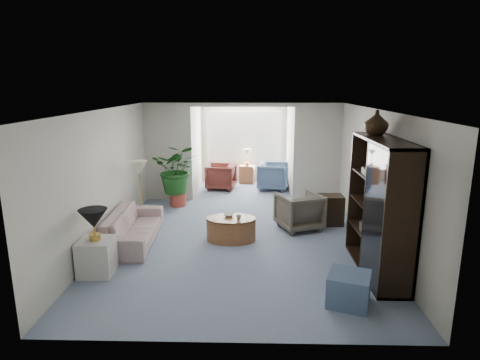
{
  "coord_description": "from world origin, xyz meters",
  "views": [
    {
      "loc": [
        0.2,
        -7.12,
        2.92
      ],
      "look_at": [
        0.0,
        0.6,
        1.1
      ],
      "focal_mm": 30.11,
      "sensor_mm": 36.0,
      "label": 1
    }
  ],
  "objects_px": {
    "end_table": "(97,257)",
    "coffee_table": "(231,229)",
    "sunroom_chair_blue": "(273,176)",
    "sofa": "(133,227)",
    "cabinet_urn": "(376,122)",
    "ottoman": "(349,289)",
    "table_lamp": "(93,219)",
    "sunroom_table": "(247,174)",
    "wingback_chair": "(299,211)",
    "framed_picture": "(379,157)",
    "coffee_cup": "(239,217)",
    "entertainment_cabinet": "(380,207)",
    "coffee_bowl": "(229,215)",
    "side_table_dark": "(330,210)",
    "plant_pot": "(178,199)",
    "sunroom_chair_maroon": "(221,177)",
    "floor_lamp": "(139,167)"
  },
  "relations": [
    {
      "from": "table_lamp",
      "to": "floor_lamp",
      "type": "relative_size",
      "value": 1.22
    },
    {
      "from": "end_table",
      "to": "sunroom_chair_blue",
      "type": "bearing_deg",
      "value": 60.45
    },
    {
      "from": "floor_lamp",
      "to": "side_table_dark",
      "type": "bearing_deg",
      "value": 1.86
    },
    {
      "from": "coffee_bowl",
      "to": "entertainment_cabinet",
      "type": "distance_m",
      "value": 2.85
    },
    {
      "from": "end_table",
      "to": "wingback_chair",
      "type": "relative_size",
      "value": 0.68
    },
    {
      "from": "table_lamp",
      "to": "ottoman",
      "type": "distance_m",
      "value": 3.92
    },
    {
      "from": "side_table_dark",
      "to": "sunroom_chair_blue",
      "type": "relative_size",
      "value": 0.76
    },
    {
      "from": "floor_lamp",
      "to": "sunroom_table",
      "type": "distance_m",
      "value": 4.54
    },
    {
      "from": "coffee_cup",
      "to": "side_table_dark",
      "type": "bearing_deg",
      "value": 29.37
    },
    {
      "from": "coffee_table",
      "to": "sunroom_table",
      "type": "bearing_deg",
      "value": 86.73
    },
    {
      "from": "table_lamp",
      "to": "entertainment_cabinet",
      "type": "height_order",
      "value": "entertainment_cabinet"
    },
    {
      "from": "wingback_chair",
      "to": "plant_pot",
      "type": "height_order",
      "value": "wingback_chair"
    },
    {
      "from": "table_lamp",
      "to": "plant_pot",
      "type": "height_order",
      "value": "table_lamp"
    },
    {
      "from": "sofa",
      "to": "table_lamp",
      "type": "distance_m",
      "value": 1.5
    },
    {
      "from": "sunroom_chair_blue",
      "to": "sofa",
      "type": "bearing_deg",
      "value": 153.07
    },
    {
      "from": "sunroom_table",
      "to": "sunroom_chair_blue",
      "type": "bearing_deg",
      "value": -45.0
    },
    {
      "from": "coffee_bowl",
      "to": "side_table_dark",
      "type": "bearing_deg",
      "value": 22.6
    },
    {
      "from": "coffee_cup",
      "to": "entertainment_cabinet",
      "type": "distance_m",
      "value": 2.58
    },
    {
      "from": "wingback_chair",
      "to": "entertainment_cabinet",
      "type": "relative_size",
      "value": 0.39
    },
    {
      "from": "coffee_table",
      "to": "wingback_chair",
      "type": "height_order",
      "value": "wingback_chair"
    },
    {
      "from": "table_lamp",
      "to": "entertainment_cabinet",
      "type": "relative_size",
      "value": 0.21
    },
    {
      "from": "end_table",
      "to": "coffee_table",
      "type": "xyz_separation_m",
      "value": [
        2.05,
        1.48,
        -0.06
      ]
    },
    {
      "from": "table_lamp",
      "to": "coffee_bowl",
      "type": "height_order",
      "value": "table_lamp"
    },
    {
      "from": "table_lamp",
      "to": "sunroom_table",
      "type": "relative_size",
      "value": 0.82
    },
    {
      "from": "coffee_table",
      "to": "sunroom_chair_blue",
      "type": "height_order",
      "value": "sunroom_chair_blue"
    },
    {
      "from": "framed_picture",
      "to": "ottoman",
      "type": "bearing_deg",
      "value": -114.49
    },
    {
      "from": "cabinet_urn",
      "to": "ottoman",
      "type": "distance_m",
      "value": 2.71
    },
    {
      "from": "cabinet_urn",
      "to": "coffee_cup",
      "type": "bearing_deg",
      "value": 164.0
    },
    {
      "from": "side_table_dark",
      "to": "sunroom_table",
      "type": "bearing_deg",
      "value": 116.11
    },
    {
      "from": "coffee_table",
      "to": "cabinet_urn",
      "type": "xyz_separation_m",
      "value": [
        2.39,
        -0.74,
        2.11
      ]
    },
    {
      "from": "ottoman",
      "to": "plant_pot",
      "type": "relative_size",
      "value": 1.36
    },
    {
      "from": "coffee_table",
      "to": "sunroom_chair_maroon",
      "type": "distance_m",
      "value": 3.97
    },
    {
      "from": "wingback_chair",
      "to": "ottoman",
      "type": "relative_size",
      "value": 1.54
    },
    {
      "from": "coffee_cup",
      "to": "sofa",
      "type": "bearing_deg",
      "value": -179.25
    },
    {
      "from": "table_lamp",
      "to": "wingback_chair",
      "type": "height_order",
      "value": "table_lamp"
    },
    {
      "from": "framed_picture",
      "to": "sunroom_chair_blue",
      "type": "distance_m",
      "value": 4.71
    },
    {
      "from": "floor_lamp",
      "to": "coffee_cup",
      "type": "relative_size",
      "value": 3.61
    },
    {
      "from": "framed_picture",
      "to": "entertainment_cabinet",
      "type": "distance_m",
      "value": 1.16
    },
    {
      "from": "coffee_bowl",
      "to": "sunroom_chair_maroon",
      "type": "xyz_separation_m",
      "value": [
        -0.43,
        3.84,
        -0.11
      ]
    },
    {
      "from": "end_table",
      "to": "plant_pot",
      "type": "distance_m",
      "value": 3.8
    },
    {
      "from": "entertainment_cabinet",
      "to": "coffee_cup",
      "type": "bearing_deg",
      "value": 153.0
    },
    {
      "from": "coffee_cup",
      "to": "ottoman",
      "type": "relative_size",
      "value": 0.18
    },
    {
      "from": "ottoman",
      "to": "plant_pot",
      "type": "distance_m",
      "value": 5.53
    },
    {
      "from": "coffee_table",
      "to": "sunroom_chair_maroon",
      "type": "bearing_deg",
      "value": 96.97
    },
    {
      "from": "plant_pot",
      "to": "sunroom_chair_maroon",
      "type": "bearing_deg",
      "value": 60.54
    },
    {
      "from": "cabinet_urn",
      "to": "plant_pot",
      "type": "xyz_separation_m",
      "value": [
        -3.82,
        3.01,
        -2.18
      ]
    },
    {
      "from": "coffee_cup",
      "to": "sunroom_table",
      "type": "height_order",
      "value": "coffee_cup"
    },
    {
      "from": "entertainment_cabinet",
      "to": "ottoman",
      "type": "bearing_deg",
      "value": -123.07
    },
    {
      "from": "sunroom_chair_blue",
      "to": "end_table",
      "type": "bearing_deg",
      "value": 158.73
    },
    {
      "from": "coffee_cup",
      "to": "entertainment_cabinet",
      "type": "relative_size",
      "value": 0.05
    }
  ]
}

